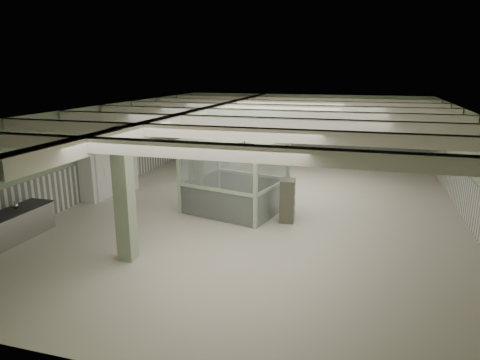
# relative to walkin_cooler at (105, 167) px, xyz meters

# --- Properties ---
(floor) EXTENTS (20.00, 20.00, 0.00)m
(floor) POSITION_rel_walkin_cooler_xyz_m (6.62, 0.70, -1.17)
(floor) COLOR beige
(floor) RESTS_ON ground
(ceiling) EXTENTS (14.00, 20.00, 0.02)m
(ceiling) POSITION_rel_walkin_cooler_xyz_m (6.62, 0.70, 2.43)
(ceiling) COLOR beige
(ceiling) RESTS_ON wall_back
(wall_back) EXTENTS (14.00, 0.02, 3.60)m
(wall_back) POSITION_rel_walkin_cooler_xyz_m (6.62, 10.70, 0.63)
(wall_back) COLOR #A2B490
(wall_back) RESTS_ON floor
(wall_front) EXTENTS (14.00, 0.02, 3.60)m
(wall_front) POSITION_rel_walkin_cooler_xyz_m (6.62, -9.30, 0.63)
(wall_front) COLOR #A2B490
(wall_front) RESTS_ON floor
(wall_left) EXTENTS (0.02, 20.00, 3.60)m
(wall_left) POSITION_rel_walkin_cooler_xyz_m (-0.38, 0.70, 0.63)
(wall_left) COLOR #A2B490
(wall_left) RESTS_ON floor
(wall_right) EXTENTS (0.02, 20.00, 3.60)m
(wall_right) POSITION_rel_walkin_cooler_xyz_m (13.62, 0.70, 0.63)
(wall_right) COLOR #A2B490
(wall_right) RESTS_ON floor
(wainscot_left) EXTENTS (0.05, 19.90, 1.50)m
(wainscot_left) POSITION_rel_walkin_cooler_xyz_m (-0.35, 0.70, -0.42)
(wainscot_left) COLOR white
(wainscot_left) RESTS_ON floor
(wainscot_right) EXTENTS (0.05, 19.90, 1.50)m
(wainscot_right) POSITION_rel_walkin_cooler_xyz_m (13.60, 0.70, -0.42)
(wainscot_right) COLOR white
(wainscot_right) RESTS_ON floor
(wainscot_back) EXTENTS (13.90, 0.05, 1.50)m
(wainscot_back) POSITION_rel_walkin_cooler_xyz_m (6.62, 10.68, -0.42)
(wainscot_back) COLOR white
(wainscot_back) RESTS_ON floor
(girder) EXTENTS (0.45, 19.90, 0.40)m
(girder) POSITION_rel_walkin_cooler_xyz_m (4.12, 0.70, 2.21)
(girder) COLOR white
(girder) RESTS_ON ceiling
(beam_a) EXTENTS (13.90, 0.35, 0.32)m
(beam_a) POSITION_rel_walkin_cooler_xyz_m (6.62, -6.80, 2.25)
(beam_a) COLOR white
(beam_a) RESTS_ON ceiling
(beam_b) EXTENTS (13.90, 0.35, 0.32)m
(beam_b) POSITION_rel_walkin_cooler_xyz_m (6.62, -4.30, 2.25)
(beam_b) COLOR white
(beam_b) RESTS_ON ceiling
(beam_c) EXTENTS (13.90, 0.35, 0.32)m
(beam_c) POSITION_rel_walkin_cooler_xyz_m (6.62, -1.80, 2.25)
(beam_c) COLOR white
(beam_c) RESTS_ON ceiling
(beam_d) EXTENTS (13.90, 0.35, 0.32)m
(beam_d) POSITION_rel_walkin_cooler_xyz_m (6.62, 0.70, 2.25)
(beam_d) COLOR white
(beam_d) RESTS_ON ceiling
(beam_e) EXTENTS (13.90, 0.35, 0.32)m
(beam_e) POSITION_rel_walkin_cooler_xyz_m (6.62, 3.20, 2.25)
(beam_e) COLOR white
(beam_e) RESTS_ON ceiling
(beam_f) EXTENTS (13.90, 0.35, 0.32)m
(beam_f) POSITION_rel_walkin_cooler_xyz_m (6.62, 5.70, 2.25)
(beam_f) COLOR white
(beam_f) RESTS_ON ceiling
(beam_g) EXTENTS (13.90, 0.35, 0.32)m
(beam_g) POSITION_rel_walkin_cooler_xyz_m (6.62, 8.20, 2.25)
(beam_g) COLOR white
(beam_g) RESTS_ON ceiling
(column_a) EXTENTS (0.42, 0.42, 3.60)m
(column_a) POSITION_rel_walkin_cooler_xyz_m (4.12, -5.30, 0.63)
(column_a) COLOR #96A786
(column_a) RESTS_ON floor
(column_b) EXTENTS (0.42, 0.42, 3.60)m
(column_b) POSITION_rel_walkin_cooler_xyz_m (4.12, -0.30, 0.63)
(column_b) COLOR #96A786
(column_b) RESTS_ON floor
(column_c) EXTENTS (0.42, 0.42, 3.60)m
(column_c) POSITION_rel_walkin_cooler_xyz_m (4.12, 4.70, 0.63)
(column_c) COLOR #96A786
(column_c) RESTS_ON floor
(column_d) EXTENTS (0.42, 0.42, 3.60)m
(column_d) POSITION_rel_walkin_cooler_xyz_m (4.12, 8.70, 0.63)
(column_d) COLOR #96A786
(column_d) RESTS_ON floor
(pendant_front) EXTENTS (0.44, 0.44, 0.22)m
(pendant_front) POSITION_rel_walkin_cooler_xyz_m (7.12, -4.30, 1.88)
(pendant_front) COLOR #2C392B
(pendant_front) RESTS_ON ceiling
(pendant_mid) EXTENTS (0.44, 0.44, 0.22)m
(pendant_mid) POSITION_rel_walkin_cooler_xyz_m (7.12, 1.20, 1.88)
(pendant_mid) COLOR #2C392B
(pendant_mid) RESTS_ON ceiling
(pendant_back) EXTENTS (0.44, 0.44, 0.22)m
(pendant_back) POSITION_rel_walkin_cooler_xyz_m (7.12, 6.20, 1.88)
(pendant_back) COLOR #2C392B
(pendant_back) RESTS_ON ceiling
(pitcher_far) EXTENTS (0.21, 0.23, 0.25)m
(pitcher_far) POSITION_rel_walkin_cooler_xyz_m (0.05, -4.82, -0.14)
(pitcher_far) COLOR #A9A9AD
(pitcher_far) RESTS_ON prep_counter
(walkin_cooler) EXTENTS (1.09, 2.54, 2.33)m
(walkin_cooler) POSITION_rel_walkin_cooler_xyz_m (0.00, 0.00, 0.00)
(walkin_cooler) COLOR white
(walkin_cooler) RESTS_ON floor
(guard_booth) EXTENTS (3.87, 3.50, 2.66)m
(guard_booth) POSITION_rel_walkin_cooler_xyz_m (5.71, -0.51, 0.62)
(guard_booth) COLOR #ACC79F
(guard_booth) RESTS_ON floor
(filing_cabinet) EXTENTS (0.52, 0.71, 1.45)m
(filing_cabinet) POSITION_rel_walkin_cooler_xyz_m (7.74, -1.08, -0.44)
(filing_cabinet) COLOR #555547
(filing_cabinet) RESTS_ON floor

